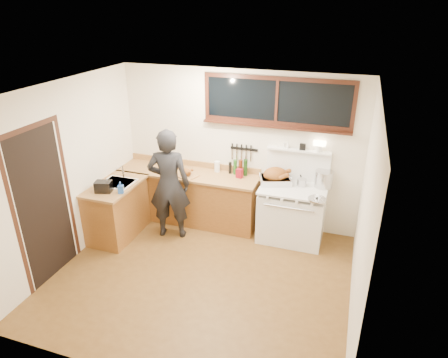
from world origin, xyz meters
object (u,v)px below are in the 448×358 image
(vintage_stove, at_px, (292,212))
(cutting_board, at_px, (186,173))
(man, at_px, (169,185))
(roast_turkey, at_px, (276,177))

(vintage_stove, bearing_deg, cutting_board, -176.10)
(vintage_stove, bearing_deg, man, -164.35)
(man, distance_m, roast_turkey, 1.68)
(cutting_board, height_order, roast_turkey, roast_turkey)
(roast_turkey, bearing_deg, cutting_board, -171.85)
(man, xyz_separation_m, cutting_board, (0.12, 0.40, 0.05))
(vintage_stove, distance_m, roast_turkey, 0.63)
(vintage_stove, distance_m, man, 1.99)
(cutting_board, bearing_deg, roast_turkey, 8.15)
(man, distance_m, cutting_board, 0.42)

